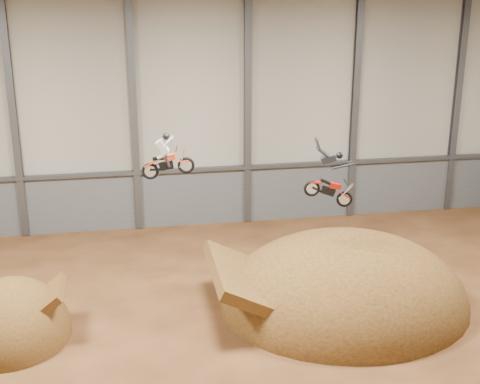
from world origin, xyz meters
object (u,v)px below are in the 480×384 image
at_px(landing_ramp, 344,305).
at_px(fmx_rider_b, 326,173).
at_px(takeoff_ramp, 13,336).
at_px(fmx_rider_a, 169,153).

xyz_separation_m(landing_ramp, fmx_rider_b, (-1.35, -0.74, 6.73)).
relative_size(takeoff_ramp, fmx_rider_a, 2.61).
distance_m(takeoff_ramp, fmx_rider_a, 10.42).
height_order(fmx_rider_a, fmx_rider_b, fmx_rider_a).
distance_m(fmx_rider_a, fmx_rider_b, 6.69).
relative_size(landing_ramp, fmx_rider_a, 5.28).
distance_m(landing_ramp, fmx_rider_a, 11.07).
bearing_deg(landing_ramp, takeoff_ramp, -179.12).
bearing_deg(fmx_rider_b, landing_ramp, 36.73).
relative_size(takeoff_ramp, fmx_rider_b, 1.98).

